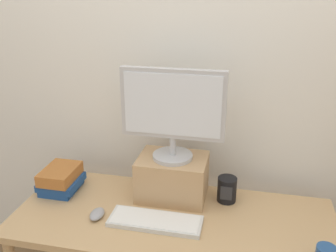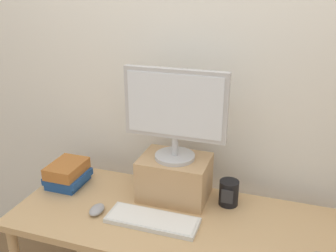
# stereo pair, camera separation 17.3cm
# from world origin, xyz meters

# --- Properties ---
(back_wall) EXTENTS (7.00, 0.08, 2.60)m
(back_wall) POSITION_xyz_m (0.00, 0.48, 1.30)
(back_wall) COLOR silver
(back_wall) RESTS_ON ground_plane
(desk) EXTENTS (1.56, 0.66, 0.75)m
(desk) POSITION_xyz_m (0.00, 0.00, 0.67)
(desk) COLOR tan
(desk) RESTS_ON ground_plane
(riser_box) EXTENTS (0.35, 0.26, 0.22)m
(riser_box) POSITION_xyz_m (-0.04, 0.18, 0.86)
(riser_box) COLOR tan
(riser_box) RESTS_ON desk
(computer_monitor) EXTENTS (0.52, 0.20, 0.46)m
(computer_monitor) POSITION_xyz_m (-0.04, 0.18, 1.23)
(computer_monitor) COLOR #B7B7BA
(computer_monitor) RESTS_ON riser_box
(keyboard) EXTENTS (0.44, 0.16, 0.02)m
(keyboard) POSITION_xyz_m (-0.07, -0.07, 0.76)
(keyboard) COLOR silver
(keyboard) RESTS_ON desk
(computer_mouse) EXTENTS (0.06, 0.10, 0.04)m
(computer_mouse) POSITION_xyz_m (-0.36, -0.09, 0.77)
(computer_mouse) COLOR #99999E
(computer_mouse) RESTS_ON desk
(book_stack) EXTENTS (0.20, 0.23, 0.13)m
(book_stack) POSITION_xyz_m (-0.64, 0.11, 0.82)
(book_stack) COLOR navy
(book_stack) RESTS_ON desk
(desk_speaker) EXTENTS (0.10, 0.10, 0.13)m
(desk_speaker) POSITION_xyz_m (0.24, 0.20, 0.81)
(desk_speaker) COLOR black
(desk_speaker) RESTS_ON desk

